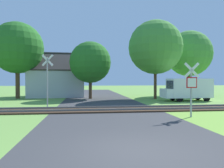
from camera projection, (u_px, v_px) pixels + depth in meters
ground_plane at (136, 152)px, 6.25m from camera, size 160.00×160.00×0.00m
road_asphalt at (124, 135)px, 8.24m from camera, size 7.31×80.00×0.01m
rail_track at (107, 110)px, 14.99m from camera, size 60.00×2.60×0.22m
stop_sign_near at (191, 86)px, 12.22m from camera, size 0.88×0.16×3.08m
crossing_sign_far at (47, 78)px, 16.00m from camera, size 0.87×0.20×3.98m
house at (57, 82)px, 27.89m from camera, size 7.34×6.21×5.65m
tree_right at (155, 47)px, 24.25m from camera, size 5.99×5.99×8.75m
tree_far at (189, 54)px, 29.62m from camera, size 6.15×6.15×8.79m
tree_center at (90, 62)px, 24.42m from camera, size 4.64×4.64×6.42m
tree_left at (17, 48)px, 24.71m from camera, size 5.83×5.83×8.67m
mail_truck at (188, 89)px, 21.95m from camera, size 4.99×2.12×2.24m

